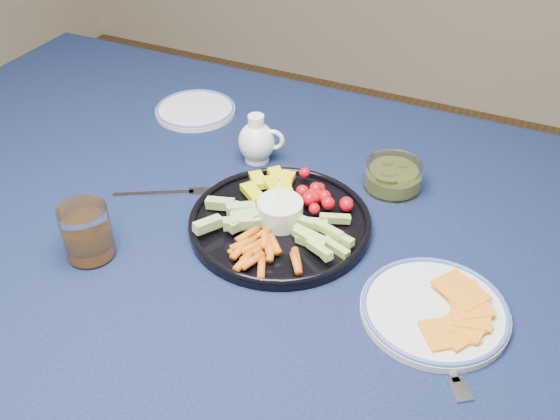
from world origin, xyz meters
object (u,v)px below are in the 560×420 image
at_px(creamer_pitcher, 257,141).
at_px(juice_tumbler, 88,235).
at_px(side_plate_extra, 195,110).
at_px(dining_table, 233,247).
at_px(pickle_bowl, 393,177).
at_px(cheese_plate, 435,308).
at_px(crudite_platter, 279,220).

distance_m(creamer_pitcher, juice_tumbler, 0.39).
bearing_deg(side_plate_extra, creamer_pitcher, -27.85).
relative_size(dining_table, juice_tumbler, 17.62).
bearing_deg(creamer_pitcher, pickle_bowl, 5.13).
bearing_deg(creamer_pitcher, side_plate_extra, 152.15).
distance_m(cheese_plate, side_plate_extra, 0.75).
relative_size(crudite_platter, pickle_bowl, 2.93).
distance_m(pickle_bowl, side_plate_extra, 0.50).
bearing_deg(dining_table, side_plate_extra, 130.99).
relative_size(cheese_plate, juice_tumbler, 2.34).
relative_size(creamer_pitcher, cheese_plate, 0.46).
distance_m(dining_table, juice_tumbler, 0.28).
distance_m(crudite_platter, creamer_pitcher, 0.22).
distance_m(creamer_pitcher, cheese_plate, 0.50).
bearing_deg(creamer_pitcher, dining_table, -79.39).
bearing_deg(cheese_plate, crudite_platter, 164.14).
xyz_separation_m(creamer_pitcher, side_plate_extra, (-0.22, 0.11, -0.04)).
bearing_deg(dining_table, creamer_pitcher, 100.61).
bearing_deg(pickle_bowl, side_plate_extra, 169.68).
xyz_separation_m(dining_table, juice_tumbler, (-0.15, -0.20, 0.13)).
bearing_deg(cheese_plate, creamer_pitcher, 148.47).
bearing_deg(side_plate_extra, pickle_bowl, -10.32).
distance_m(dining_table, cheese_plate, 0.42).
xyz_separation_m(crudite_platter, juice_tumbler, (-0.25, -0.19, 0.02)).
bearing_deg(dining_table, crudite_platter, -4.15).
xyz_separation_m(cheese_plate, juice_tumbler, (-0.55, -0.11, 0.03)).
bearing_deg(dining_table, pickle_bowl, 38.92).
distance_m(crudite_platter, side_plate_extra, 0.45).
height_order(creamer_pitcher, cheese_plate, creamer_pitcher).
distance_m(dining_table, pickle_bowl, 0.33).
height_order(crudite_platter, juice_tumbler, crudite_platter).
relative_size(dining_table, crudite_platter, 5.22).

